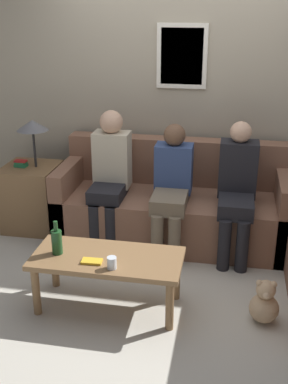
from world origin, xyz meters
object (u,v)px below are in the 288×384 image
at_px(person_left, 110,172).
at_px(couch_main, 173,206).
at_px(drinking_glass, 112,263).
at_px(teddy_bear, 264,304).
at_px(person_middle, 172,184).
at_px(coffee_table, 107,264).
at_px(wine_bottle, 57,241).
at_px(person_right, 237,186).

bearing_deg(person_left, couch_main, 14.53).
distance_m(drinking_glass, person_left, 1.33).
height_order(person_left, teddy_bear, person_left).
bearing_deg(person_middle, coffee_table, -108.24).
bearing_deg(couch_main, person_middle, -87.70).
height_order(wine_bottle, person_left, person_left).
bearing_deg(couch_main, person_right, -19.50).
bearing_deg(person_right, wine_bottle, -140.55).
bearing_deg(coffee_table, person_left, 103.05).
distance_m(drinking_glass, person_right, 1.49).
xyz_separation_m(person_left, person_middle, (0.60, -0.07, -0.05)).
bearing_deg(person_middle, teddy_bear, -50.75).
distance_m(coffee_table, person_left, 1.18).
distance_m(couch_main, person_left, 0.71).
distance_m(drinking_glass, person_middle, 1.23).
bearing_deg(person_right, coffee_table, -131.52).
bearing_deg(teddy_bear, person_right, 103.22).
height_order(couch_main, coffee_table, couch_main).
distance_m(couch_main, person_right, 0.71).
xyz_separation_m(person_middle, teddy_bear, (0.82, -1.01, -0.49)).
xyz_separation_m(drinking_glass, person_middle, (0.26, 1.19, 0.16)).
height_order(person_right, teddy_bear, person_right).
bearing_deg(drinking_glass, person_left, 104.76).
distance_m(person_middle, teddy_bear, 1.39).
relative_size(coffee_table, person_right, 0.92).
bearing_deg(person_right, person_left, 177.19).
height_order(person_middle, teddy_bear, person_middle).
relative_size(drinking_glass, person_right, 0.07).
height_order(couch_main, wine_bottle, couch_main).
bearing_deg(person_right, drinking_glass, -125.09).
bearing_deg(person_left, wine_bottle, -96.08).
bearing_deg(person_right, person_middle, -178.85).
relative_size(person_right, teddy_bear, 3.57).
bearing_deg(teddy_bear, drinking_glass, -170.31).
xyz_separation_m(couch_main, wine_bottle, (-0.71, -1.28, 0.21)).
bearing_deg(coffee_table, wine_bottle, -176.13).
distance_m(couch_main, wine_bottle, 1.48).
relative_size(person_middle, person_right, 0.96).
bearing_deg(teddy_bear, couch_main, 124.10).
bearing_deg(couch_main, wine_bottle, -118.92).
height_order(wine_bottle, teddy_bear, wine_bottle).
distance_m(couch_main, person_middle, 0.38).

